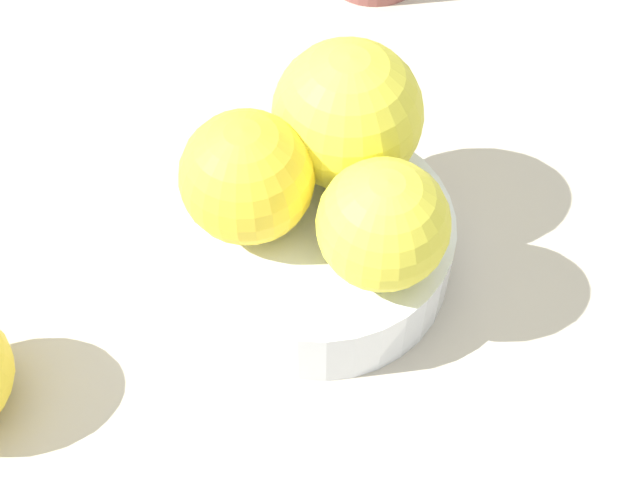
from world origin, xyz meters
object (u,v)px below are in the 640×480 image
object	(u,v)px
orange_in_bowl_1	(355,117)
orange_in_bowl_2	(247,177)
orange_in_bowl_0	(383,225)
fruit_bowl	(320,246)

from	to	relation	value
orange_in_bowl_1	orange_in_bowl_2	xyz separation A→B (cm)	(4.03, 5.45, -0.58)
orange_in_bowl_0	orange_in_bowl_1	world-z (taller)	orange_in_bowl_1
orange_in_bowl_1	orange_in_bowl_2	distance (cm)	6.80
fruit_bowl	orange_in_bowl_2	world-z (taller)	orange_in_bowl_2
fruit_bowl	orange_in_bowl_2	distance (cm)	6.98
orange_in_bowl_2	orange_in_bowl_1	bearing A→B (deg)	-126.49
orange_in_bowl_1	orange_in_bowl_2	size ratio (longest dim) A/B	1.16
fruit_bowl	orange_in_bowl_2	bearing A→B (deg)	17.07
fruit_bowl	orange_in_bowl_0	bearing A→B (deg)	159.03
orange_in_bowl_0	orange_in_bowl_2	bearing A→B (deg)	-2.92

